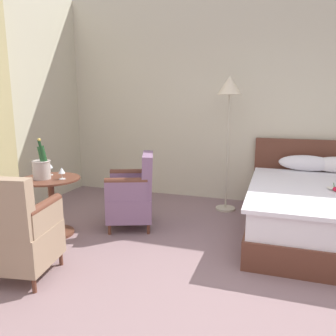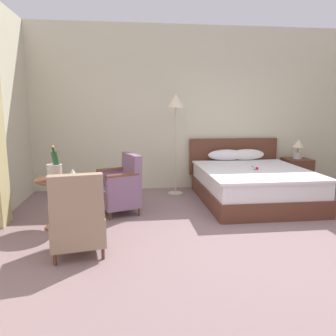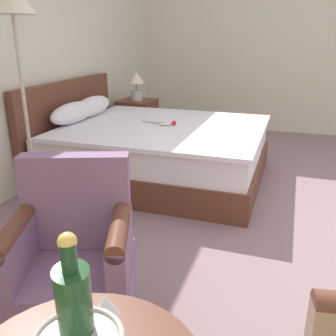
{
  "view_description": "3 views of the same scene",
  "coord_description": "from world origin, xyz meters",
  "views": [
    {
      "loc": [
        0.08,
        -2.17,
        1.53
      ],
      "look_at": [
        -1.12,
        1.46,
        0.75
      ],
      "focal_mm": 35.0,
      "sensor_mm": 36.0,
      "label": 1
    },
    {
      "loc": [
        -1.41,
        -3.59,
        1.61
      ],
      "look_at": [
        -0.81,
        1.4,
        0.69
      ],
      "focal_mm": 35.0,
      "sensor_mm": 36.0,
      "label": 2
    },
    {
      "loc": [
        -2.91,
        0.41,
        1.49
      ],
      "look_at": [
        -0.6,
        1.19,
        0.61
      ],
      "focal_mm": 40.0,
      "sensor_mm": 36.0,
      "label": 3
    }
  ],
  "objects": [
    {
      "name": "armchair_facing_bed",
      "position": [
        -1.99,
        -0.07,
        0.42
      ],
      "size": [
        0.66,
        0.65,
        0.95
      ],
      "color": "brown",
      "rests_on": "ground"
    },
    {
      "name": "champagne_bucket",
      "position": [
        -2.38,
        0.79,
        0.81
      ],
      "size": [
        0.2,
        0.2,
        0.46
      ],
      "color": "#B8ABA1",
      "rests_on": "side_table_round"
    },
    {
      "name": "ground_plane",
      "position": [
        0.0,
        0.0,
        0.0
      ],
      "size": [
        8.03,
        8.03,
        0.0
      ],
      "primitive_type": "plane",
      "color": "gray"
    },
    {
      "name": "bed",
      "position": [
        0.71,
        1.8,
        0.32
      ],
      "size": [
        1.81,
        2.22,
        1.0
      ],
      "color": "brown",
      "rests_on": "ground"
    },
    {
      "name": "wall_headboard_side",
      "position": [
        0.0,
        2.96,
        1.59
      ],
      "size": [
        6.65,
        0.12,
        3.18
      ],
      "color": "beige",
      "rests_on": "ground"
    },
    {
      "name": "side_table_round",
      "position": [
        -2.33,
        0.84,
        0.38
      ],
      "size": [
        0.66,
        0.66,
        0.68
      ],
      "color": "brown",
      "rests_on": "ground"
    },
    {
      "name": "floor_lamp_brass",
      "position": [
        -0.55,
        2.38,
        1.59
      ],
      "size": [
        0.34,
        0.34,
        1.87
      ],
      "color": "#BEB69E",
      "rests_on": "ground"
    },
    {
      "name": "wine_glass_near_edge",
      "position": [
        -2.43,
        0.98,
        0.78
      ],
      "size": [
        0.07,
        0.07,
        0.15
      ],
      "color": "white",
      "rests_on": "side_table_round"
    },
    {
      "name": "armchair_by_window",
      "position": [
        -1.54,
        1.37,
        0.41
      ],
      "size": [
        0.72,
        0.74,
        0.92
      ],
      "color": "brown",
      "rests_on": "ground"
    },
    {
      "name": "wine_glass_near_bucket",
      "position": [
        -2.16,
        0.84,
        0.77
      ],
      "size": [
        0.08,
        0.08,
        0.13
      ],
      "color": "white",
      "rests_on": "side_table_round"
    }
  ]
}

